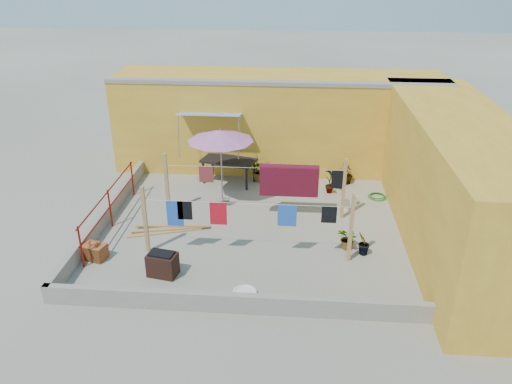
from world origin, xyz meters
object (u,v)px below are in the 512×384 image
(brick_stack, at_px, (95,252))
(water_jug_b, at_px, (346,205))
(plant_back_a, at_px, (260,170))
(outdoor_table, at_px, (229,162))
(brazier, at_px, (163,264))
(white_basin, at_px, (245,293))
(patio_umbrella, at_px, (220,136))
(green_hose, at_px, (377,196))
(water_jug_a, at_px, (354,200))

(brick_stack, distance_m, water_jug_b, 7.10)
(plant_back_a, bearing_deg, water_jug_b, -35.22)
(outdoor_table, bearing_deg, brick_stack, -119.23)
(brick_stack, xyz_separation_m, water_jug_b, (6.37, 3.14, -0.05))
(brazier, relative_size, white_basin, 1.35)
(outdoor_table, xyz_separation_m, white_basin, (1.11, -5.97, -0.68))
(patio_umbrella, distance_m, brazier, 4.42)
(outdoor_table, xyz_separation_m, plant_back_a, (0.99, 0.22, -0.36))
(patio_umbrella, bearing_deg, water_jug_b, -4.22)
(green_hose, distance_m, plant_back_a, 3.86)
(brazier, xyz_separation_m, plant_back_a, (1.85, 5.57, 0.07))
(patio_umbrella, bearing_deg, green_hose, 7.52)
(water_jug_b, bearing_deg, green_hose, 41.22)
(patio_umbrella, height_order, brick_stack, patio_umbrella)
(water_jug_b, bearing_deg, plant_back_a, 144.78)
(brazier, relative_size, green_hose, 1.30)
(plant_back_a, bearing_deg, outdoor_table, -167.24)
(brick_stack, distance_m, green_hose, 8.43)
(outdoor_table, distance_m, water_jug_a, 4.19)
(brick_stack, bearing_deg, plant_back_a, 53.82)
(outdoor_table, distance_m, white_basin, 6.11)
(white_basin, bearing_deg, green_hose, 55.32)
(patio_umbrella, distance_m, brick_stack, 4.72)
(water_jug_b, bearing_deg, brazier, -141.03)
(brazier, height_order, water_jug_a, brazier)
(water_jug_b, height_order, plant_back_a, plant_back_a)
(outdoor_table, height_order, water_jug_a, outdoor_table)
(patio_umbrella, distance_m, water_jug_a, 4.41)
(patio_umbrella, relative_size, green_hose, 4.31)
(outdoor_table, bearing_deg, green_hose, -9.37)
(outdoor_table, relative_size, plant_back_a, 2.59)
(water_jug_a, bearing_deg, green_hose, 34.69)
(brazier, distance_m, plant_back_a, 5.87)
(brick_stack, bearing_deg, outdoor_table, 60.77)
(brick_stack, relative_size, plant_back_a, 0.85)
(patio_umbrella, xyz_separation_m, white_basin, (1.14, -4.57, -2.03))
(white_basin, bearing_deg, brazier, 162.54)
(brazier, xyz_separation_m, green_hose, (5.57, 4.57, -0.25))
(white_basin, distance_m, plant_back_a, 6.20)
(patio_umbrella, bearing_deg, water_jug_a, 1.35)
(brazier, relative_size, water_jug_a, 2.29)
(patio_umbrella, height_order, brazier, patio_umbrella)
(outdoor_table, distance_m, water_jug_b, 4.09)
(green_hose, relative_size, plant_back_a, 0.78)
(water_jug_b, bearing_deg, white_basin, -120.87)
(brazier, xyz_separation_m, water_jug_a, (4.80, 4.04, -0.15))
(white_basin, bearing_deg, patio_umbrella, 103.99)
(white_basin, distance_m, green_hose, 6.32)
(water_jug_a, bearing_deg, water_jug_b, -125.08)
(white_basin, xyz_separation_m, water_jug_a, (2.83, 4.66, 0.09))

